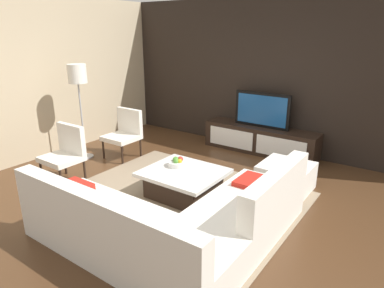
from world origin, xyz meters
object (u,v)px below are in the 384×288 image
(accent_chair_far, at_px, (125,131))
(ottoman, at_px, (286,177))
(fruit_bowl, at_px, (178,163))
(sectional_couch, at_px, (175,223))
(coffee_table, at_px, (184,183))
(media_console, at_px, (260,140))
(floor_lamp, at_px, (78,80))
(television, at_px, (262,110))
(accent_chair_near, at_px, (66,150))

(accent_chair_far, bearing_deg, ottoman, 13.21)
(fruit_bowl, distance_m, accent_chair_far, 1.75)
(sectional_couch, relative_size, accent_chair_far, 2.80)
(sectional_couch, bearing_deg, coffee_table, 122.15)
(media_console, relative_size, floor_lamp, 1.29)
(ottoman, bearing_deg, media_console, 127.71)
(floor_lamp, bearing_deg, accent_chair_far, 40.73)
(ottoman, relative_size, fruit_bowl, 2.50)
(television, distance_m, sectional_couch, 3.37)
(media_console, xyz_separation_m, sectional_couch, (0.52, -3.28, 0.03))
(ottoman, xyz_separation_m, accent_chair_far, (-2.92, -0.33, 0.29))
(sectional_couch, height_order, accent_chair_far, accent_chair_far)
(ottoman, bearing_deg, accent_chair_far, -173.59)
(ottoman, bearing_deg, fruit_bowl, -144.58)
(media_console, relative_size, sectional_couch, 0.89)
(media_console, bearing_deg, ottoman, -52.29)
(accent_chair_near, height_order, ottoman, accent_chair_near)
(sectional_couch, bearing_deg, floor_lamp, 158.61)
(ottoman, relative_size, accent_chair_far, 0.80)
(floor_lamp, bearing_deg, fruit_bowl, -2.44)
(sectional_couch, height_order, coffee_table, sectional_couch)
(floor_lamp, bearing_deg, accent_chair_near, -52.57)
(floor_lamp, relative_size, accent_chair_far, 1.93)
(coffee_table, bearing_deg, floor_lamp, 175.34)
(television, distance_m, ottoman, 1.74)
(sectional_couch, bearing_deg, fruit_bowl, 126.36)
(media_console, distance_m, accent_chair_near, 3.46)
(television, distance_m, accent_chair_near, 3.47)
(television, height_order, fruit_bowl, television)
(accent_chair_near, bearing_deg, ottoman, 30.30)
(television, height_order, accent_chair_far, television)
(television, bearing_deg, media_console, -90.00)
(television, bearing_deg, floor_lamp, -139.85)
(sectional_couch, distance_m, accent_chair_far, 2.97)
(ottoman, bearing_deg, accent_chair_near, -150.95)
(sectional_couch, bearing_deg, media_console, 98.98)
(media_console, distance_m, sectional_couch, 3.32)
(sectional_couch, height_order, ottoman, sectional_couch)
(accent_chair_far, bearing_deg, accent_chair_near, -81.36)
(television, height_order, floor_lamp, floor_lamp)
(accent_chair_near, xyz_separation_m, floor_lamp, (-0.60, 0.79, 0.92))
(media_console, relative_size, accent_chair_near, 2.49)
(sectional_couch, relative_size, fruit_bowl, 8.69)
(sectional_couch, height_order, accent_chair_near, accent_chair_near)
(media_console, distance_m, fruit_bowl, 2.22)
(accent_chair_far, bearing_deg, floor_lamp, -132.47)
(sectional_couch, bearing_deg, accent_chair_near, 170.79)
(television, height_order, sectional_couch, television)
(media_console, relative_size, television, 2.03)
(sectional_couch, distance_m, accent_chair_near, 2.45)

